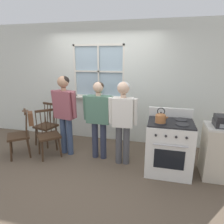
# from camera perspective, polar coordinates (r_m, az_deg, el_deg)

# --- Properties ---
(ground_plane) EXTENTS (16.00, 16.00, 0.00)m
(ground_plane) POSITION_cam_1_polar(r_m,az_deg,el_deg) (3.84, -7.69, -15.38)
(ground_plane) COLOR brown
(wall_back) EXTENTS (6.40, 0.16, 2.70)m
(wall_back) POSITION_cam_1_polar(r_m,az_deg,el_deg) (4.66, -1.89, 7.78)
(wall_back) COLOR silver
(wall_back) RESTS_ON ground_plane
(chair_by_window) EXTENTS (0.57, 0.58, 0.94)m
(chair_by_window) POSITION_cam_1_polar(r_m,az_deg,el_deg) (4.43, -24.88, -6.15)
(chair_by_window) COLOR #3D2819
(chair_by_window) RESTS_ON ground_plane
(chair_near_wall) EXTENTS (0.51, 0.49, 0.94)m
(chair_near_wall) POSITION_cam_1_polar(r_m,az_deg,el_deg) (4.81, -18.19, -3.77)
(chair_near_wall) COLOR #3D2819
(chair_near_wall) RESTS_ON ground_plane
(chair_center_cluster) EXTENTS (0.58, 0.58, 0.94)m
(chair_center_cluster) POSITION_cam_1_polar(r_m,az_deg,el_deg) (4.23, -17.71, -6.41)
(chair_center_cluster) COLOR #3D2819
(chair_center_cluster) RESTS_ON ground_plane
(person_elderly_left) EXTENTS (0.57, 0.29, 1.61)m
(person_elderly_left) POSITION_cam_1_polar(r_m,az_deg,el_deg) (4.05, -13.35, 1.28)
(person_elderly_left) COLOR #384766
(person_elderly_left) RESTS_ON ground_plane
(person_teen_center) EXTENTS (0.60, 0.23, 1.52)m
(person_teen_center) POSITION_cam_1_polar(r_m,az_deg,el_deg) (3.80, -3.83, -0.44)
(person_teen_center) COLOR #2D3347
(person_teen_center) RESTS_ON ground_plane
(person_adult_right) EXTENTS (0.53, 0.24, 1.55)m
(person_adult_right) POSITION_cam_1_polar(r_m,az_deg,el_deg) (3.58, 3.16, -0.98)
(person_adult_right) COLOR #4C4C51
(person_adult_right) RESTS_ON ground_plane
(stove) EXTENTS (0.76, 0.68, 1.08)m
(stove) POSITION_cam_1_polar(r_m,az_deg,el_deg) (3.62, 15.91, -9.43)
(stove) COLOR white
(stove) RESTS_ON ground_plane
(kettle) EXTENTS (0.21, 0.17, 0.25)m
(kettle) POSITION_cam_1_polar(r_m,az_deg,el_deg) (3.30, 13.75, -1.51)
(kettle) COLOR #A86638
(kettle) RESTS_ON stove
(potted_plant) EXTENTS (0.16, 0.16, 0.37)m
(potted_plant) POSITION_cam_1_polar(r_m,az_deg,el_deg) (4.64, -3.72, 5.41)
(potted_plant) COLOR beige
(potted_plant) RESTS_ON wall_back
(handbag) EXTENTS (0.25, 0.25, 0.31)m
(handbag) POSITION_cam_1_polar(r_m,az_deg,el_deg) (4.33, -22.30, -1.65)
(handbag) COLOR brown
(handbag) RESTS_ON chair_by_window
(side_counter) EXTENTS (0.55, 0.50, 0.90)m
(side_counter) POSITION_cam_1_polar(r_m,az_deg,el_deg) (3.80, 28.61, -10.01)
(side_counter) COLOR beige
(side_counter) RESTS_ON ground_plane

